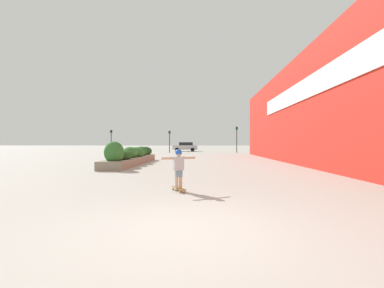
{
  "coord_description": "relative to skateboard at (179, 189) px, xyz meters",
  "views": [
    {
      "loc": [
        0.27,
        -4.11,
        1.41
      ],
      "look_at": [
        -0.31,
        9.47,
        1.37
      ],
      "focal_mm": 24.0,
      "sensor_mm": 36.0,
      "label": 1
    }
  ],
  "objects": [
    {
      "name": "ground_plane",
      "position": [
        0.44,
        -3.4,
        -0.07
      ],
      "size": [
        300.0,
        300.0,
        0.0
      ],
      "primitive_type": "plane",
      "color": "#ADA89E"
    },
    {
      "name": "building_wall_right",
      "position": [
        7.01,
        8.79,
        3.44
      ],
      "size": [
        0.67,
        33.61,
        7.0
      ],
      "color": "red",
      "rests_on": "ground_plane"
    },
    {
      "name": "planter_box",
      "position": [
        -4.02,
        9.47,
        0.45
      ],
      "size": [
        1.36,
        9.03,
        1.51
      ],
      "color": "gray",
      "rests_on": "ground_plane"
    },
    {
      "name": "skateboard",
      "position": [
        0.0,
        0.0,
        0.0
      ],
      "size": [
        0.52,
        0.77,
        0.1
      ],
      "rotation": [
        0.0,
        0.0,
        0.48
      ],
      "color": "olive",
      "rests_on": "ground_plane"
    },
    {
      "name": "skateboarder",
      "position": [
        0.0,
        -0.0,
        0.71
      ],
      "size": [
        0.97,
        0.55,
        1.14
      ],
      "rotation": [
        0.0,
        0.0,
        0.48
      ],
      "color": "tan",
      "rests_on": "skateboard"
    },
    {
      "name": "car_leftmost",
      "position": [
        13.58,
        37.38,
        0.8
      ],
      "size": [
        4.02,
        2.06,
        1.66
      ],
      "rotation": [
        0.0,
        0.0,
        1.57
      ],
      "color": "black",
      "rests_on": "ground_plane"
    },
    {
      "name": "car_center_left",
      "position": [
        -2.3,
        36.49,
        0.75
      ],
      "size": [
        4.2,
        2.05,
        1.57
      ],
      "rotation": [
        0.0,
        0.0,
        1.57
      ],
      "color": "#BCBCC1",
      "rests_on": "ground_plane"
    },
    {
      "name": "traffic_light_left",
      "position": [
        -4.24,
        30.34,
        2.15
      ],
      "size": [
        0.28,
        0.3,
        3.23
      ],
      "color": "black",
      "rests_on": "ground_plane"
    },
    {
      "name": "traffic_light_right",
      "position": [
        5.7,
        30.51,
        2.51
      ],
      "size": [
        0.28,
        0.3,
        3.83
      ],
      "color": "black",
      "rests_on": "ground_plane"
    },
    {
      "name": "traffic_light_far_left",
      "position": [
        -13.18,
        30.76,
        2.25
      ],
      "size": [
        0.28,
        0.3,
        3.4
      ],
      "color": "black",
      "rests_on": "ground_plane"
    }
  ]
}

